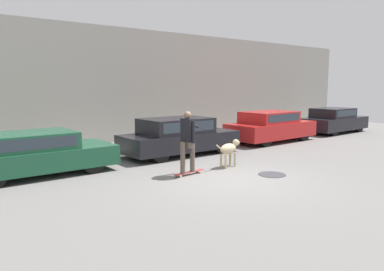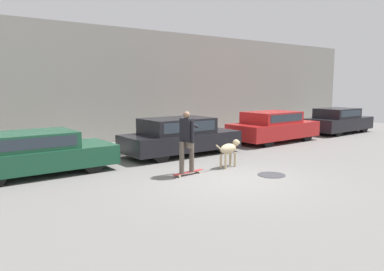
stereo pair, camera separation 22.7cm
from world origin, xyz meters
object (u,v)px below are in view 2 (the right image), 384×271
object	(u,v)px
dog	(229,149)
parked_car_2	(273,127)
parked_car_3	(338,121)
parked_car_0	(37,153)
parked_car_1	(180,137)
fire_hydrant	(216,136)
skateboarder	(187,139)

from	to	relation	value
dog	parked_car_2	bearing A→B (deg)	16.22
parked_car_3	dog	xyz separation A→B (m)	(-10.01, -2.56, -0.08)
parked_car_0	parked_car_1	bearing A→B (deg)	0.51
parked_car_1	fire_hydrant	world-z (taller)	parked_car_1
parked_car_3	skateboarder	distance (m)	11.94
dog	skateboarder	distance (m)	1.69
parked_car_2	dog	bearing A→B (deg)	-153.79
parked_car_2	parked_car_3	xyz separation A→B (m)	(5.02, 0.00, -0.04)
parked_car_3	skateboarder	xyz separation A→B (m)	(-11.64, -2.63, 0.39)
parked_car_0	skateboarder	bearing A→B (deg)	-38.39
parked_car_1	parked_car_3	world-z (taller)	parked_car_1
parked_car_3	parked_car_2	bearing A→B (deg)	179.05
parked_car_2	dog	world-z (taller)	parked_car_2
skateboarder	parked_car_0	bearing A→B (deg)	136.26
parked_car_1	skateboarder	size ratio (longest dim) A/B	1.74
parked_car_3	dog	distance (m)	10.33
skateboarder	fire_hydrant	size ratio (longest dim) A/B	3.32
parked_car_0	parked_car_3	xyz separation A→B (m)	(14.89, -0.00, 0.03)
parked_car_1	parked_car_3	distance (m)	10.02
parked_car_2	skateboarder	bearing A→B (deg)	-159.27
parked_car_2	fire_hydrant	xyz separation A→B (m)	(-2.60, 0.80, -0.27)
parked_car_1	parked_car_3	xyz separation A→B (m)	(10.02, -0.00, -0.03)
parked_car_0	parked_car_3	world-z (taller)	parked_car_3
dog	skateboarder	size ratio (longest dim) A/B	0.46
parked_car_0	fire_hydrant	distance (m)	7.32
parked_car_2	fire_hydrant	world-z (taller)	parked_car_2
dog	parked_car_3	bearing A→B (deg)	3.41
parked_car_1	dog	bearing A→B (deg)	-89.48
parked_car_1	parked_car_2	size ratio (longest dim) A/B	1.01
parked_car_2	skateboarder	distance (m)	7.12
skateboarder	parked_car_3	bearing A→B (deg)	7.87
parked_car_2	parked_car_1	bearing A→B (deg)	179.06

